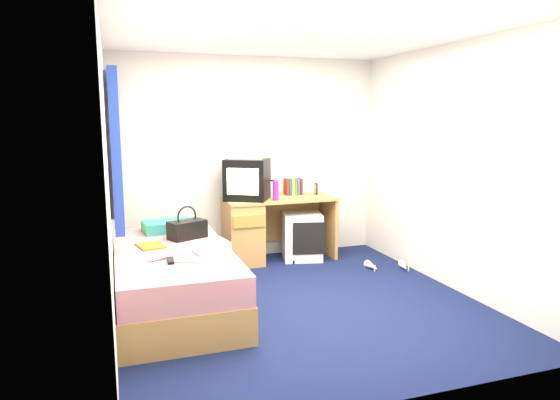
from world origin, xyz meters
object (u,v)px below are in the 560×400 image
object	(u,v)px
picture_frame	(316,189)
white_heels	(388,266)
storage_cube	(302,236)
handbag	(187,229)
pillow	(168,226)
aerosol_can	(272,189)
vcr	(247,156)
towel	(211,247)
crt_tv	(247,179)
colour_swatch_fan	(189,262)
bed	(173,278)
remote_control	(171,261)
pink_water_bottle	(276,191)
water_bottle	(161,255)
desk	(257,228)
magazine	(151,246)

from	to	relation	value
picture_frame	white_heels	bearing A→B (deg)	-50.61
storage_cube	handbag	bearing A→B (deg)	-140.09
pillow	aerosol_can	bearing A→B (deg)	21.85
vcr	towel	distance (m)	1.69
crt_tv	towel	distance (m)	1.59
aerosol_can	pillow	bearing A→B (deg)	-158.15
crt_tv	colour_swatch_fan	xyz separation A→B (m)	(-0.92, -1.63, -0.44)
colour_swatch_fan	bed	bearing A→B (deg)	100.08
white_heels	bed	bearing A→B (deg)	-171.57
remote_control	picture_frame	bearing A→B (deg)	43.60
storage_cube	pink_water_bottle	size ratio (longest dim) A/B	2.59
towel	water_bottle	distance (m)	0.44
water_bottle	towel	bearing A→B (deg)	11.56
handbag	bed	bearing A→B (deg)	-141.68
pink_water_bottle	aerosol_can	xyz separation A→B (m)	(0.03, 0.23, -0.01)
bed	remote_control	size ratio (longest dim) A/B	12.50
handbag	pink_water_bottle	bearing A→B (deg)	6.14
pink_water_bottle	aerosol_can	world-z (taller)	pink_water_bottle
storage_cube	white_heels	distance (m)	1.08
pillow	picture_frame	bearing A→B (deg)	16.71
pillow	handbag	world-z (taller)	handbag
storage_cube	vcr	xyz separation A→B (m)	(-0.65, 0.08, 0.98)
remote_control	white_heels	distance (m)	2.63
desk	storage_cube	size ratio (longest dim) A/B	2.32
handbag	remote_control	bearing A→B (deg)	-132.04
water_bottle	remote_control	bearing A→B (deg)	-59.50
desk	aerosol_can	bearing A→B (deg)	16.49
handbag	water_bottle	size ratio (longest dim) A/B	1.98
towel	vcr	bearing A→B (deg)	63.38
bed	vcr	distance (m)	1.83
pillow	pink_water_bottle	xyz separation A→B (m)	(1.25, 0.28, 0.26)
vcr	water_bottle	xyz separation A→B (m)	(-1.13, -1.47, -0.68)
water_bottle	white_heels	xyz separation A→B (m)	(2.53, 0.65, -0.54)
bed	colour_swatch_fan	bearing A→B (deg)	-79.92
towel	colour_swatch_fan	size ratio (longest dim) A/B	1.26
aerosol_can	pink_water_bottle	bearing A→B (deg)	-97.67
storage_cube	pink_water_bottle	xyz separation A→B (m)	(-0.36, -0.10, 0.58)
bed	desk	distance (m)	1.62
crt_tv	remote_control	xyz separation A→B (m)	(-1.06, -1.58, -0.44)
remote_control	handbag	bearing A→B (deg)	75.15
water_bottle	bed	bearing A→B (deg)	67.37
storage_cube	remote_control	bearing A→B (deg)	-125.71
desk	vcr	distance (m)	0.86
vcr	pink_water_bottle	distance (m)	0.52
handbag	storage_cube	bearing A→B (deg)	2.72
colour_swatch_fan	magazine	bearing A→B (deg)	113.12
vcr	remote_control	world-z (taller)	vcr
desk	colour_swatch_fan	xyz separation A→B (m)	(-1.03, -1.63, 0.14)
vcr	white_heels	size ratio (longest dim) A/B	0.84
handbag	colour_swatch_fan	distance (m)	0.83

